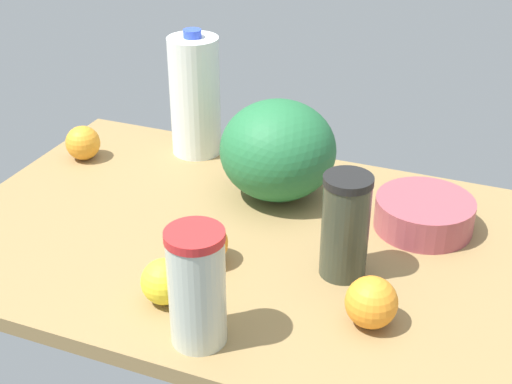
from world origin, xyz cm
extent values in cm
cube|color=olive|center=(0.00, 0.00, 1.50)|extent=(120.00, 76.00, 3.00)
cylinder|color=#A34952|center=(29.09, 15.39, 6.19)|extent=(19.11, 19.11, 6.39)
cylinder|color=#353B2C|center=(18.48, -4.92, 11.93)|extent=(8.29, 8.29, 17.87)
cylinder|color=black|center=(18.48, -4.92, 21.57)|extent=(8.54, 8.54, 1.40)
cylinder|color=white|center=(-27.21, 30.24, 16.84)|extent=(11.62, 11.62, 27.68)
cylinder|color=blue|center=(-27.21, 30.24, 31.58)|extent=(4.07, 4.07, 1.80)
cylinder|color=beige|center=(2.59, -30.32, 12.15)|extent=(8.78, 8.78, 18.31)
cylinder|color=red|center=(2.59, -30.32, 22.01)|extent=(9.04, 9.04, 1.40)
ellipsoid|color=#236C3B|center=(-2.17, 17.59, 13.36)|extent=(24.12, 24.12, 20.71)
sphere|color=orange|center=(-5.35, -11.08, 7.12)|extent=(8.24, 8.24, 8.24)
sphere|color=orange|center=(-49.94, 16.80, 6.99)|extent=(7.97, 7.97, 7.97)
sphere|color=orange|center=(26.43, -16.90, 7.25)|extent=(8.49, 8.49, 8.49)
sphere|color=yellow|center=(-6.88, -23.83, 6.91)|extent=(7.82, 7.82, 7.82)
camera|label=1|loc=(42.86, -107.07, 77.39)|focal=50.00mm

